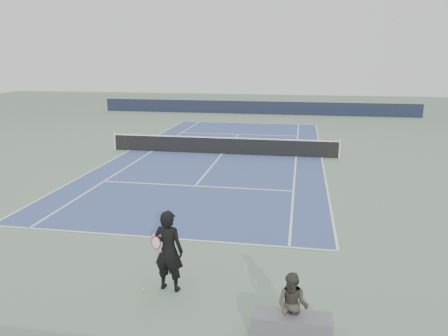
% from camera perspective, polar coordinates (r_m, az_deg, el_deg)
% --- Properties ---
extents(ground, '(80.00, 80.00, 0.00)m').
position_cam_1_polar(ground, '(24.58, -0.23, 1.85)').
color(ground, slate).
extents(court_surface, '(10.97, 23.77, 0.01)m').
position_cam_1_polar(court_surface, '(24.58, -0.23, 1.86)').
color(court_surface, '#364B81').
rests_on(court_surface, ground).
extents(tennis_net, '(12.90, 0.10, 1.07)m').
position_cam_1_polar(tennis_net, '(24.47, -0.24, 3.00)').
color(tennis_net, silver).
rests_on(tennis_net, ground).
extents(windscreen_far, '(30.00, 0.25, 1.20)m').
position_cam_1_polar(windscreen_far, '(41.98, 4.17, 7.87)').
color(windscreen_far, black).
rests_on(windscreen_far, ground).
extents(tennis_player, '(0.86, 0.63, 1.97)m').
position_cam_1_polar(tennis_player, '(10.34, -7.26, -10.64)').
color(tennis_player, black).
rests_on(tennis_player, ground).
extents(tennis_ball, '(0.07, 0.07, 0.07)m').
position_cam_1_polar(tennis_ball, '(10.77, -10.56, -15.37)').
color(tennis_ball, '#C7E02D').
rests_on(tennis_ball, ground).
extents(spectator_bench, '(1.61, 0.91, 1.36)m').
position_cam_1_polar(spectator_bench, '(8.97, 8.89, -18.51)').
color(spectator_bench, '#5D5C62').
rests_on(spectator_bench, ground).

